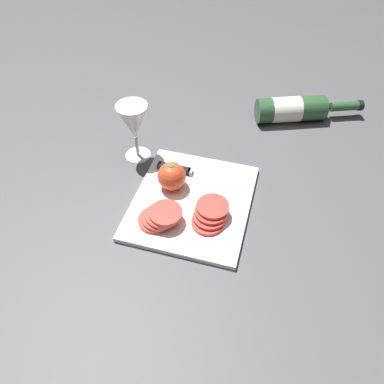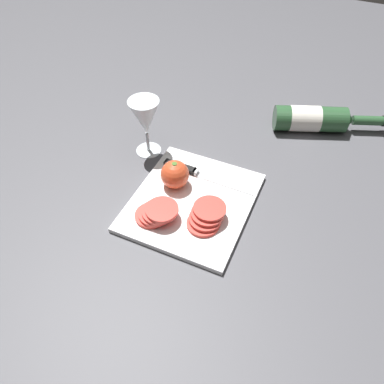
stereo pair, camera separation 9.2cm
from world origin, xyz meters
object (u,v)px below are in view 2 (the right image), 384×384
at_px(knife, 190,170).
at_px(tomato_slice_stack_near, 206,216).
at_px(wine_bottle, 313,119).
at_px(tomato_slice_stack_far, 156,213).
at_px(whole_tomato, 175,174).
at_px(wine_glass, 145,119).

distance_m(knife, tomato_slice_stack_near, 0.17).
distance_m(wine_bottle, tomato_slice_stack_far, 0.58).
bearing_deg(knife, wine_bottle, 54.14).
distance_m(wine_bottle, whole_tomato, 0.48).
relative_size(wine_bottle, wine_glass, 1.99).
bearing_deg(knife, whole_tomato, -104.21).
xyz_separation_m(wine_glass, tomato_slice_stack_far, (0.22, 0.14, -0.08)).
bearing_deg(knife, wine_glass, 164.36).
height_order(wine_glass, whole_tomato, wine_glass).
height_order(whole_tomato, knife, whole_tomato).
relative_size(wine_glass, knife, 0.65).
bearing_deg(wine_bottle, tomato_slice_stack_far, -27.23).
height_order(wine_glass, tomato_slice_stack_far, wine_glass).
distance_m(wine_glass, whole_tomato, 0.18).
bearing_deg(whole_tomato, knife, 164.60).
bearing_deg(knife, tomato_slice_stack_far, -91.61).
relative_size(wine_bottle, knife, 1.29).
relative_size(knife, tomato_slice_stack_near, 2.42).
relative_size(wine_glass, tomato_slice_stack_near, 1.57).
height_order(knife, tomato_slice_stack_far, tomato_slice_stack_far).
relative_size(knife, tomato_slice_stack_far, 2.44).
height_order(wine_bottle, tomato_slice_stack_far, wine_bottle).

